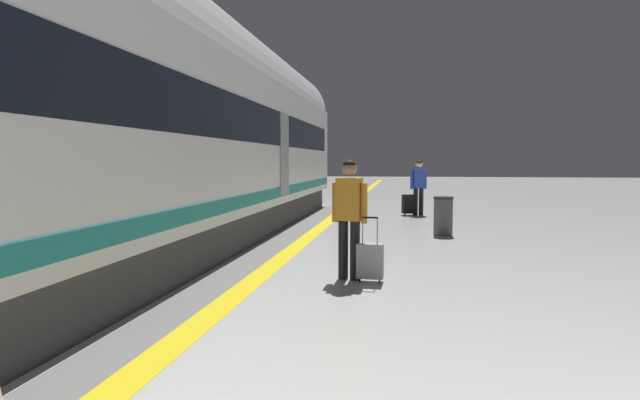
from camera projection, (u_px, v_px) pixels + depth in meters
safety_line_strip at (284, 257)px, 9.65m from camera, size 0.36×80.00×0.01m
tactile_edge_band at (263, 256)px, 9.71m from camera, size 0.74×80.00×0.01m
high_speed_train at (101, 109)px, 7.72m from camera, size 2.94×29.71×4.97m
passenger_near at (349, 210)px, 7.76m from camera, size 0.53×0.30×1.76m
suitcase_near at (370, 261)px, 7.62m from camera, size 0.39×0.25×0.95m
passenger_mid at (419, 183)px, 17.07m from camera, size 0.53×0.31×1.76m
suitcase_mid at (408, 204)px, 17.04m from camera, size 0.44×0.35×0.66m
waste_bin at (443, 216)px, 12.43m from camera, size 0.46×0.46×0.91m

